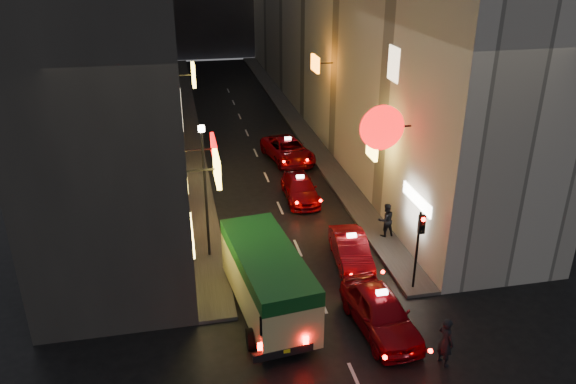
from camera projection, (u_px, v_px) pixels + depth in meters
building_left at (128, 8)px, 40.50m from camera, size 7.56×52.00×18.00m
building_right at (341, 4)px, 43.44m from camera, size 8.37×52.00×18.00m
sidewalk_left at (189, 124)px, 44.86m from camera, size 1.50×52.00×0.15m
sidewalk_right at (293, 118)px, 46.42m from camera, size 1.50×52.00×0.15m
minibus at (267, 274)px, 21.60m from camera, size 2.98×6.61×2.74m
taxi_near at (381, 309)px, 20.95m from camera, size 2.80×5.88×1.99m
taxi_second at (351, 248)px, 25.35m from camera, size 2.44×5.05×1.73m
taxi_third at (300, 187)px, 31.78m from camera, size 2.04×4.68×1.64m
taxi_far at (288, 148)px, 37.30m from camera, size 3.06×5.61×1.86m
pedestrian_crossing at (446, 339)px, 19.15m from camera, size 0.62×0.79×2.12m
pedestrian_sidewalk at (386, 218)px, 27.36m from camera, size 0.78×0.53×1.94m
traffic_light at (420, 235)px, 22.49m from camera, size 0.26×0.43×3.50m
lamp_post at (205, 184)px, 24.61m from camera, size 0.28×0.28×6.22m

